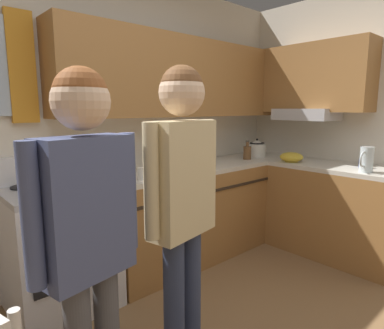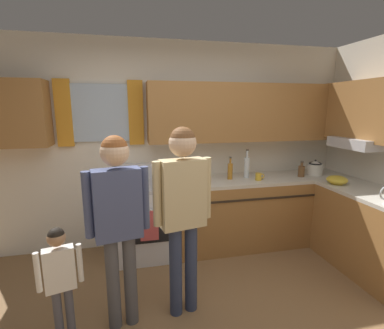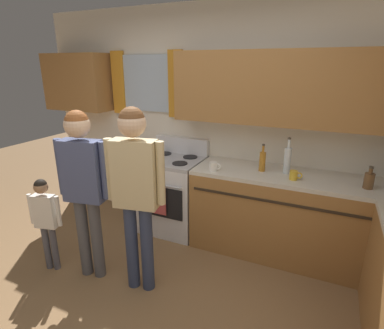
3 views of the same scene
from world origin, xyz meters
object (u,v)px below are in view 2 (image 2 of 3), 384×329
Objects in this scene: mixing_bowl at (337,180)px; small_child at (60,273)px; stovetop_kettle at (315,168)px; mug_ceramic_white at (199,181)px; bottle_oil_amber at (230,171)px; adult_holding_child at (118,211)px; bottle_tall_clear at (247,167)px; bottle_squat_brown at (301,171)px; mug_mustard_yellow at (259,177)px; stove_oven at (147,218)px; adult_in_plaid at (183,201)px.

small_child is at bearing -165.96° from mixing_bowl.
mug_ceramic_white is at bearing -173.89° from stovetop_kettle.
adult_holding_child is at bearing -139.86° from bottle_oil_amber.
bottle_tall_clear is 0.73m from bottle_squat_brown.
bottle_squat_brown is 2.98m from small_child.
mug_mustard_yellow is at bearing 156.22° from mixing_bowl.
mug_ceramic_white is 0.46× the size of stovetop_kettle.
mug_ceramic_white is (0.59, -0.20, 0.48)m from stove_oven.
mug_ceramic_white is 1.67m from stovetop_kettle.
stove_oven is 1.24m from adult_in_plaid.
bottle_oil_amber is at bearing -0.10° from stove_oven.
small_child is (-1.76, -1.22, -0.41)m from bottle_oil_amber.
stovetop_kettle reaches higher than mixing_bowl.
bottle_tall_clear is at bearing 170.77° from bottle_squat_brown.
adult_in_plaid is (-1.14, -0.95, 0.09)m from mug_mustard_yellow.
stove_oven is 3.00× the size of bottle_tall_clear.
stove_oven reaches higher than mixing_bowl.
stovetop_kettle is at bearing 22.05° from small_child.
stove_oven is 2.07m from bottle_squat_brown.
bottle_oil_amber is at bearing 157.03° from mixing_bowl.
bottle_squat_brown reaches higher than mug_ceramic_white.
bottle_squat_brown is at bearing 22.81° from small_child.
adult_in_plaid is (-0.35, -0.88, 0.09)m from mug_ceramic_white.
stovetop_kettle is 0.29× the size of small_child.
bottle_tall_clear reaches higher than bottle_squat_brown.
small_child is at bearing -147.80° from bottle_tall_clear.
stovetop_kettle is (2.25, -0.02, 0.53)m from stove_oven.
bottle_oil_amber reaches higher than stovetop_kettle.
bottle_oil_amber is 1.20m from stovetop_kettle.
mug_mustard_yellow is (1.38, -0.13, 0.48)m from stove_oven.
small_child is at bearing -141.94° from mug_ceramic_white.
mug_mustard_yellow is at bearing -20.91° from bottle_oil_amber.
adult_holding_child reaches higher than stovetop_kettle.
stove_oven is at bearing 167.41° from mixing_bowl.
adult_in_plaid is at bearing -126.93° from bottle_oil_amber.
mug_mustard_yellow is 0.79m from mug_ceramic_white.
adult_holding_child is at bearing -104.04° from stove_oven.
bottle_oil_amber reaches higher than bottle_squat_brown.
bottle_squat_brown is 1.71× the size of mug_mustard_yellow.
mug_mustard_yellow is 0.96× the size of mug_ceramic_white.
stove_oven is 1.42m from small_child.
mixing_bowl is 2.57m from adult_holding_child.
mug_ceramic_white is 1.64m from mixing_bowl.
mug_mustard_yellow is at bearing 27.60° from small_child.
stovetop_kettle reaches higher than mug_ceramic_white.
mixing_bowl reaches higher than small_child.
stovetop_kettle is 2.76m from adult_holding_child.
stovetop_kettle is (1.20, -0.02, -0.01)m from bottle_oil_amber.
bottle_squat_brown is 1.42m from mug_ceramic_white.
mixing_bowl is at bearing -10.26° from mug_ceramic_white.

